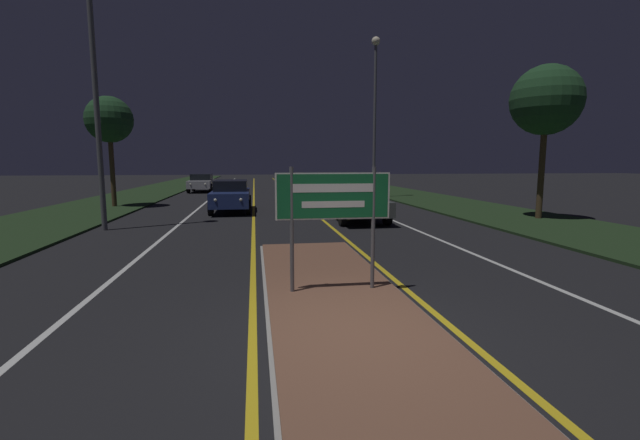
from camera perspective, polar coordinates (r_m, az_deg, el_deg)
ground_plane at (r=5.98m, az=5.10°, el=-15.32°), size 160.00×160.00×0.00m
median_island at (r=7.69m, az=1.72°, el=-9.66°), size 2.43×8.95×0.10m
verge_left at (r=26.72m, az=-26.48°, el=1.94°), size 5.00×100.00×0.08m
verge_right at (r=27.65m, az=14.41°, el=2.67°), size 5.00×100.00×0.08m
centre_line_yellow_left at (r=30.43m, az=-8.82°, el=3.18°), size 0.12×70.00×0.01m
centre_line_yellow_right at (r=30.55m, az=-3.55°, el=3.28°), size 0.12×70.00×0.01m
lane_line_white_left at (r=30.56m, az=-14.08°, el=3.06°), size 0.12×70.00×0.01m
lane_line_white_right at (r=30.93m, az=1.63°, el=3.34°), size 0.12×70.00×0.01m
edge_line_white_left at (r=30.99m, az=-19.62°, el=2.91°), size 0.10×70.00×0.01m
edge_line_white_right at (r=31.60m, az=7.00°, el=3.38°), size 0.10×70.00×0.01m
highway_sign at (r=7.37m, az=1.77°, el=2.31°), size 2.00×0.07×2.16m
streetlight_left_near at (r=17.21m, az=-28.33°, el=23.49°), size 0.57×0.57×11.15m
streetlight_right_near at (r=28.26m, az=7.35°, el=16.11°), size 0.54×0.54×10.08m
car_receding_0 at (r=17.24m, az=4.92°, el=2.44°), size 1.94×4.59×1.44m
car_receding_1 at (r=24.42m, az=1.05°, el=4.03°), size 1.91×4.56×1.45m
car_receding_2 at (r=32.53m, az=-2.03°, el=4.87°), size 1.95×4.83×1.41m
car_approaching_0 at (r=20.96m, az=-11.77°, el=3.29°), size 1.86×4.66×1.49m
car_approaching_1 at (r=35.84m, az=-15.51°, el=4.88°), size 1.89×4.62×1.43m
roadside_palm_left at (r=24.72m, az=-26.30°, el=11.83°), size 2.33×2.33×5.59m
roadside_palm_right at (r=19.64m, az=27.94°, el=13.86°), size 2.74×2.74×6.07m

